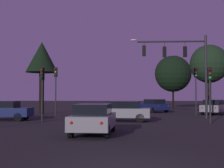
# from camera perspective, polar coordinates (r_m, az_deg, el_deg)

# --- Properties ---
(ground_plane) EXTENTS (168.00, 168.00, 0.00)m
(ground_plane) POSITION_cam_1_polar(r_m,az_deg,el_deg) (32.93, 2.62, -5.53)
(ground_plane) COLOR black
(ground_plane) RESTS_ON ground
(traffic_signal_mast_arm) EXTENTS (6.46, 0.38, 7.09)m
(traffic_signal_mast_arm) POSITION_cam_1_polar(r_m,az_deg,el_deg) (27.01, 12.74, 4.35)
(traffic_signal_mast_arm) COLOR #232326
(traffic_signal_mast_arm) RESTS_ON ground
(traffic_light_corner_left) EXTENTS (0.31, 0.36, 4.60)m
(traffic_light_corner_left) POSITION_cam_1_polar(r_m,az_deg,el_deg) (29.54, -10.32, 0.41)
(traffic_light_corner_left) COLOR #232326
(traffic_light_corner_left) RESTS_ON ground
(traffic_light_corner_right) EXTENTS (0.31, 0.35, 4.62)m
(traffic_light_corner_right) POSITION_cam_1_polar(r_m,az_deg,el_deg) (31.00, 15.17, 0.36)
(traffic_light_corner_right) COLOR #232326
(traffic_light_corner_right) RESTS_ON ground
(traffic_light_median) EXTENTS (0.33, 0.37, 3.92)m
(traffic_light_median) POSITION_cam_1_polar(r_m,az_deg,el_deg) (22.71, 17.57, 0.10)
(traffic_light_median) COLOR #232326
(traffic_light_median) RESTS_ON ground
(traffic_light_far_side) EXTENTS (0.32, 0.36, 4.03)m
(traffic_light_far_side) POSITION_cam_1_polar(r_m,az_deg,el_deg) (23.84, -12.71, 0.12)
(traffic_light_far_side) COLOR #232326
(traffic_light_far_side) RESTS_ON ground
(car_nearside_lane) EXTENTS (2.10, 4.39, 1.52)m
(car_nearside_lane) POSITION_cam_1_polar(r_m,az_deg,el_deg) (15.59, -3.40, -6.35)
(car_nearside_lane) COLOR gray
(car_nearside_lane) RESTS_ON ground
(car_crossing_left) EXTENTS (4.20, 1.85, 1.52)m
(car_crossing_left) POSITION_cam_1_polar(r_m,az_deg,el_deg) (25.77, -19.17, -4.58)
(car_crossing_left) COLOR #0F1947
(car_crossing_left) RESTS_ON ground
(car_crossing_right) EXTENTS (4.37, 2.26, 1.52)m
(car_crossing_right) POSITION_cam_1_polar(r_m,az_deg,el_deg) (23.36, 2.00, -4.96)
(car_crossing_right) COLOR gray
(car_crossing_right) RESTS_ON ground
(car_far_lane) EXTENTS (3.74, 4.73, 1.52)m
(car_far_lane) POSITION_cam_1_polar(r_m,az_deg,el_deg) (33.91, 18.25, -3.98)
(car_far_lane) COLOR gray
(car_far_lane) RESTS_ON ground
(car_parked_lot) EXTENTS (3.49, 4.63, 1.52)m
(car_parked_lot) POSITION_cam_1_polar(r_m,az_deg,el_deg) (36.87, 7.72, -3.92)
(car_parked_lot) COLOR #0F1947
(car_parked_lot) RESTS_ON ground
(tree_behind_sign) EXTENTS (3.33, 3.33, 7.60)m
(tree_behind_sign) POSITION_cam_1_polar(r_m,az_deg,el_deg) (33.45, -12.79, 4.65)
(tree_behind_sign) COLOR black
(tree_behind_sign) RESTS_ON ground
(tree_left_far) EXTENTS (4.70, 4.70, 8.20)m
(tree_left_far) POSITION_cam_1_polar(r_m,az_deg,el_deg) (39.91, 17.44, 3.52)
(tree_left_far) COLOR black
(tree_left_far) RESTS_ON ground
(tree_center_horizon) EXTENTS (5.52, 5.52, 8.03)m
(tree_center_horizon) POSITION_cam_1_polar(r_m,az_deg,el_deg) (47.90, 11.16, 1.86)
(tree_center_horizon) COLOR black
(tree_center_horizon) RESTS_ON ground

